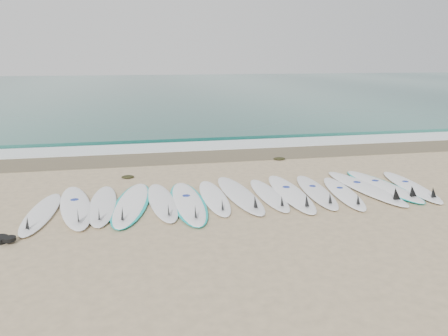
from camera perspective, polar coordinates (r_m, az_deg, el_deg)
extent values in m
plane|color=tan|center=(9.11, 2.34, -4.07)|extent=(120.00, 120.00, 0.00)
cube|color=#215B52|center=(41.03, -8.82, 10.31)|extent=(120.00, 55.00, 0.03)
cube|color=brown|center=(12.98, -2.02, 1.61)|extent=(120.00, 1.80, 0.01)
cube|color=silver|center=(14.33, -2.96, 2.89)|extent=(120.00, 1.40, 0.04)
cube|color=#215B52|center=(15.78, -3.80, 4.07)|extent=(120.00, 1.00, 0.10)
ellipsoid|color=white|center=(8.90, -22.72, -5.41)|extent=(0.64, 2.38, 0.08)
cone|color=black|center=(8.07, -24.31, -6.54)|extent=(0.22, 0.26, 0.25)
ellipsoid|color=white|center=(9.04, -18.83, -4.70)|extent=(1.02, 2.81, 0.09)
cone|color=black|center=(8.03, -18.55, -5.85)|extent=(0.28, 0.33, 0.29)
cylinder|color=navy|center=(9.27, -18.94, -3.92)|extent=(0.18, 0.18, 0.01)
ellipsoid|color=silver|center=(8.97, -15.54, -4.60)|extent=(0.53, 2.52, 0.08)
cone|color=black|center=(8.06, -16.01, -5.72)|extent=(0.21, 0.27, 0.27)
ellipsoid|color=white|center=(8.90, -11.99, -4.51)|extent=(0.98, 2.80, 0.09)
ellipsoid|color=#0AB4AF|center=(8.90, -11.98, -4.55)|extent=(1.07, 2.83, 0.06)
cone|color=black|center=(7.92, -13.14, -5.76)|extent=(0.27, 0.32, 0.29)
ellipsoid|color=white|center=(8.92, -8.09, -4.31)|extent=(0.68, 2.54, 0.08)
cone|color=black|center=(8.02, -7.27, -5.37)|extent=(0.23, 0.28, 0.27)
ellipsoid|color=white|center=(8.82, -4.73, -4.42)|extent=(0.60, 2.76, 0.09)
ellipsoid|color=#0AB4AF|center=(8.82, -4.73, -4.46)|extent=(0.70, 2.79, 0.06)
cone|color=black|center=(7.82, -3.77, -5.65)|extent=(0.24, 0.30, 0.29)
cylinder|color=navy|center=(9.05, -4.96, -3.61)|extent=(0.16, 0.16, 0.01)
ellipsoid|color=white|center=(9.10, -1.32, -3.80)|extent=(0.51, 2.42, 0.08)
cone|color=black|center=(8.23, -0.22, -4.76)|extent=(0.21, 0.26, 0.26)
ellipsoid|color=white|center=(9.27, 1.98, -3.42)|extent=(0.77, 2.79, 0.09)
cone|color=black|center=(8.31, 4.10, -4.41)|extent=(0.25, 0.31, 0.29)
ellipsoid|color=white|center=(9.32, 5.82, -3.45)|extent=(0.49, 2.32, 0.07)
cone|color=black|center=(8.51, 7.57, -4.29)|extent=(0.20, 0.25, 0.25)
ellipsoid|color=white|center=(9.47, 8.61, -3.19)|extent=(0.67, 2.78, 0.09)
cone|color=black|center=(8.52, 10.75, -4.17)|extent=(0.24, 0.30, 0.29)
cylinder|color=navy|center=(9.70, 8.13, -2.46)|extent=(0.16, 0.16, 0.01)
ellipsoid|color=white|center=(9.69, 11.89, -2.96)|extent=(0.79, 2.56, 0.08)
cone|color=black|center=(8.81, 13.69, -3.82)|extent=(0.24, 0.29, 0.27)
cylinder|color=navy|center=(9.90, 11.49, -2.32)|extent=(0.16, 0.16, 0.01)
ellipsoid|color=white|center=(9.73, 15.28, -3.11)|extent=(0.82, 2.43, 0.08)
cone|color=black|center=(8.91, 17.11, -3.93)|extent=(0.23, 0.28, 0.25)
cylinder|color=navy|center=(9.92, 14.88, -2.50)|extent=(0.16, 0.16, 0.01)
ellipsoid|color=white|center=(10.21, 17.82, -2.42)|extent=(0.91, 2.87, 0.09)
cone|color=black|center=(9.40, 21.55, -3.15)|extent=(0.27, 0.33, 0.30)
cylinder|color=navy|center=(10.41, 16.97, -1.77)|extent=(0.18, 0.18, 0.01)
ellipsoid|color=white|center=(10.51, 19.94, -2.14)|extent=(0.80, 2.70, 0.09)
ellipsoid|color=#0AB4AF|center=(10.51, 19.94, -2.17)|extent=(0.89, 2.72, 0.06)
cone|color=black|center=(9.75, 23.39, -2.79)|extent=(0.25, 0.30, 0.28)
cylinder|color=navy|center=(10.69, 19.15, -1.55)|extent=(0.17, 0.17, 0.01)
ellipsoid|color=white|center=(10.69, 23.15, -2.20)|extent=(0.81, 2.55, 0.08)
cone|color=black|center=(9.89, 25.67, -2.88)|extent=(0.24, 0.29, 0.27)
cylinder|color=navy|center=(10.88, 22.59, -1.63)|extent=(0.16, 0.16, 0.01)
ellipsoid|color=black|center=(10.89, -12.46, -1.13)|extent=(0.31, 0.24, 0.06)
ellipsoid|color=black|center=(12.59, 7.22, 1.23)|extent=(0.35, 0.27, 0.07)
cylinder|color=black|center=(7.78, -26.25, -8.31)|extent=(0.20, 0.20, 0.06)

